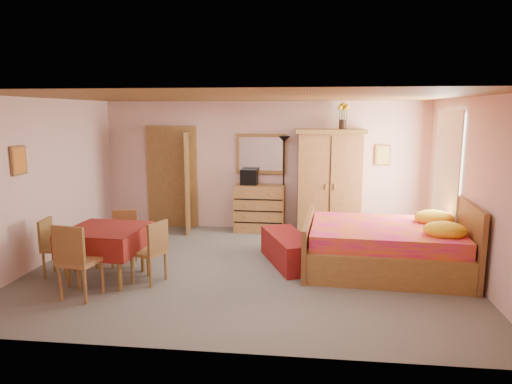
# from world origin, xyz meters

# --- Properties ---
(floor) EXTENTS (6.50, 6.50, 0.00)m
(floor) POSITION_xyz_m (0.00, 0.00, 0.00)
(floor) COLOR slate
(floor) RESTS_ON ground
(ceiling) EXTENTS (6.50, 6.50, 0.00)m
(ceiling) POSITION_xyz_m (0.00, 0.00, 2.60)
(ceiling) COLOR brown
(ceiling) RESTS_ON wall_back
(wall_back) EXTENTS (6.50, 0.10, 2.60)m
(wall_back) POSITION_xyz_m (0.00, 2.50, 1.30)
(wall_back) COLOR beige
(wall_back) RESTS_ON floor
(wall_front) EXTENTS (6.50, 0.10, 2.60)m
(wall_front) POSITION_xyz_m (0.00, -2.50, 1.30)
(wall_front) COLOR beige
(wall_front) RESTS_ON floor
(wall_left) EXTENTS (0.10, 5.00, 2.60)m
(wall_left) POSITION_xyz_m (-3.25, 0.00, 1.30)
(wall_left) COLOR beige
(wall_left) RESTS_ON floor
(wall_right) EXTENTS (0.10, 5.00, 2.60)m
(wall_right) POSITION_xyz_m (3.25, 0.00, 1.30)
(wall_right) COLOR beige
(wall_right) RESTS_ON floor
(doorway) EXTENTS (1.06, 0.12, 2.15)m
(doorway) POSITION_xyz_m (-1.90, 2.47, 1.02)
(doorway) COLOR #9E6B35
(doorway) RESTS_ON floor
(window) EXTENTS (0.08, 1.40, 1.95)m
(window) POSITION_xyz_m (3.21, 1.20, 1.45)
(window) COLOR white
(window) RESTS_ON wall_right
(picture_left) EXTENTS (0.04, 0.32, 0.42)m
(picture_left) POSITION_xyz_m (-3.22, -0.60, 1.70)
(picture_left) COLOR orange
(picture_left) RESTS_ON wall_left
(picture_back) EXTENTS (0.30, 0.04, 0.40)m
(picture_back) POSITION_xyz_m (2.35, 2.47, 1.55)
(picture_back) COLOR #D8BF59
(picture_back) RESTS_ON wall_back
(chest_of_drawers) EXTENTS (1.01, 0.52, 0.94)m
(chest_of_drawers) POSITION_xyz_m (-0.05, 2.26, 0.47)
(chest_of_drawers) COLOR #AB703A
(chest_of_drawers) RESTS_ON floor
(wall_mirror) EXTENTS (1.02, 0.07, 0.80)m
(wall_mirror) POSITION_xyz_m (-0.05, 2.47, 1.55)
(wall_mirror) COLOR silver
(wall_mirror) RESTS_ON wall_back
(stereo) EXTENTS (0.34, 0.26, 0.31)m
(stereo) POSITION_xyz_m (-0.27, 2.31, 1.10)
(stereo) COLOR black
(stereo) RESTS_ON chest_of_drawers
(floor_lamp) EXTENTS (0.25, 0.25, 1.92)m
(floor_lamp) POSITION_xyz_m (0.42, 2.33, 0.96)
(floor_lamp) COLOR black
(floor_lamp) RESTS_ON floor
(wardrobe) EXTENTS (1.34, 0.74, 2.06)m
(wardrobe) POSITION_xyz_m (1.30, 2.17, 1.03)
(wardrobe) COLOR #A26A37
(wardrobe) RESTS_ON floor
(sunflower_vase) EXTENTS (0.21, 0.21, 0.50)m
(sunflower_vase) POSITION_xyz_m (1.54, 2.21, 2.31)
(sunflower_vase) COLOR gold
(sunflower_vase) RESTS_ON wardrobe
(bed) EXTENTS (2.53, 2.05, 1.11)m
(bed) POSITION_xyz_m (2.07, 0.24, 0.56)
(bed) COLOR #DE1577
(bed) RESTS_ON floor
(bench) EXTENTS (0.99, 1.49, 0.47)m
(bench) POSITION_xyz_m (0.62, 0.31, 0.23)
(bench) COLOR maroon
(bench) RESTS_ON floor
(dining_table) EXTENTS (1.09, 1.09, 0.76)m
(dining_table) POSITION_xyz_m (-1.94, -0.67, 0.38)
(dining_table) COLOR maroon
(dining_table) RESTS_ON floor
(chair_south) EXTENTS (0.52, 0.52, 1.00)m
(chair_south) POSITION_xyz_m (-2.00, -1.32, 0.50)
(chair_south) COLOR #A16836
(chair_south) RESTS_ON floor
(chair_north) EXTENTS (0.46, 0.46, 0.85)m
(chair_north) POSITION_xyz_m (-1.95, -0.03, 0.42)
(chair_north) COLOR #9F7036
(chair_north) RESTS_ON floor
(chair_west) EXTENTS (0.42, 0.42, 0.85)m
(chair_west) POSITION_xyz_m (-2.71, -0.60, 0.43)
(chair_west) COLOR olive
(chair_west) RESTS_ON floor
(chair_east) EXTENTS (0.52, 0.52, 0.89)m
(chair_east) POSITION_xyz_m (-1.32, -0.70, 0.45)
(chair_east) COLOR olive
(chair_east) RESTS_ON floor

